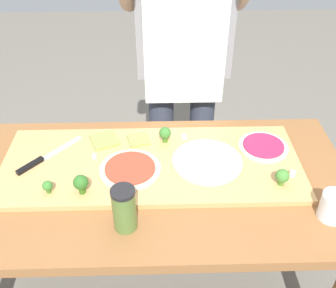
{
  "coord_description": "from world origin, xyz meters",
  "views": [
    {
      "loc": [
        0.06,
        -1.04,
        1.7
      ],
      "look_at": [
        0.09,
        0.1,
        0.82
      ],
      "focal_mm": 41.64,
      "sensor_mm": 36.0,
      "label": 1
    }
  ],
  "objects": [
    {
      "name": "chefs_knife",
      "position": [
        -0.39,
        0.09,
        0.77
      ],
      "size": [
        0.21,
        0.23,
        0.02
      ],
      "color": "#B7BABF",
      "rests_on": "cutting_board"
    },
    {
      "name": "cheese_crumble_c",
      "position": [
        0.53,
        -0.02,
        0.77
      ],
      "size": [
        0.03,
        0.03,
        0.02
      ],
      "primitive_type": "cube",
      "rotation": [
        0.0,
        0.0,
        1.07
      ],
      "color": "white",
      "rests_on": "cutting_board"
    },
    {
      "name": "broccoli_floret_front_mid",
      "position": [
        -0.32,
        -0.08,
        0.79
      ],
      "size": [
        0.04,
        0.04,
        0.05
      ],
      "color": "#3F7220",
      "rests_on": "cutting_board"
    },
    {
      "name": "pizza_slice_center",
      "position": [
        -0.03,
        0.2,
        0.77
      ],
      "size": [
        0.09,
        0.09,
        0.01
      ],
      "primitive_type": "cube",
      "rotation": [
        0.0,
        0.0,
        0.23
      ],
      "color": "#899E4C",
      "rests_on": "cutting_board"
    },
    {
      "name": "pizza_whole_beet_magenta",
      "position": [
        0.46,
        0.14,
        0.77
      ],
      "size": [
        0.19,
        0.19,
        0.02
      ],
      "color": "beige",
      "rests_on": "cutting_board"
    },
    {
      "name": "cheese_crumble_a",
      "position": [
        0.15,
        0.21,
        0.77
      ],
      "size": [
        0.02,
        0.02,
        0.02
      ],
      "primitive_type": "cube",
      "rotation": [
        0.0,
        0.0,
        0.14
      ],
      "color": "white",
      "rests_on": "cutting_board"
    },
    {
      "name": "broccoli_floret_center_left",
      "position": [
        0.48,
        -0.06,
        0.8
      ],
      "size": [
        0.05,
        0.05,
        0.06
      ],
      "color": "#487A23",
      "rests_on": "cutting_board"
    },
    {
      "name": "pizza_whole_tomato_red",
      "position": [
        -0.05,
        0.02,
        0.77
      ],
      "size": [
        0.22,
        0.22,
        0.02
      ],
      "color": "beige",
      "rests_on": "cutting_board"
    },
    {
      "name": "broccoli_floret_front_right",
      "position": [
        0.08,
        0.2,
        0.8
      ],
      "size": [
        0.05,
        0.05,
        0.07
      ],
      "color": "#3F7220",
      "rests_on": "cutting_board"
    },
    {
      "name": "sauce_jar",
      "position": [
        -0.06,
        -0.22,
        0.82
      ],
      "size": [
        0.08,
        0.08,
        0.16
      ],
      "color": "#517033",
      "rests_on": "prep_table"
    },
    {
      "name": "cheese_crumble_b",
      "position": [
        -0.19,
        0.1,
        0.77
      ],
      "size": [
        0.02,
        0.02,
        0.02
      ],
      "primitive_type": "cube",
      "rotation": [
        0.0,
        0.0,
        0.03
      ],
      "color": "silver",
      "rests_on": "cutting_board"
    },
    {
      "name": "cutting_board",
      "position": [
        0.02,
        0.07,
        0.75
      ],
      "size": [
        1.11,
        0.44,
        0.02
      ],
      "primitive_type": "cube",
      "color": "tan",
      "rests_on": "prep_table"
    },
    {
      "name": "broccoli_floret_center_right",
      "position": [
        -0.21,
        -0.09,
        0.81
      ],
      "size": [
        0.05,
        0.05,
        0.07
      ],
      "color": "#366618",
      "rests_on": "cutting_board"
    },
    {
      "name": "prep_table",
      "position": [
        0.0,
        0.0,
        0.63
      ],
      "size": [
        1.51,
        0.74,
        0.74
      ],
      "color": "brown",
      "rests_on": "ground"
    },
    {
      "name": "cook_center",
      "position": [
        0.17,
        0.55,
        1.0
      ],
      "size": [
        0.54,
        0.39,
        1.67
      ],
      "color": "#333847",
      "rests_on": "ground"
    },
    {
      "name": "pizza_slice_far_right",
      "position": [
        -0.16,
        0.2,
        0.77
      ],
      "size": [
        0.13,
        0.13,
        0.01
      ],
      "primitive_type": "cube",
      "rotation": [
        0.0,
        0.0,
        0.39
      ],
      "color": "#899E4C",
      "rests_on": "cutting_board"
    },
    {
      "name": "pizza_whole_cheese_artichoke",
      "position": [
        0.23,
        0.06,
        0.77
      ],
      "size": [
        0.26,
        0.26,
        0.02
      ],
      "color": "beige",
      "rests_on": "cutting_board"
    },
    {
      "name": "flour_cup",
      "position": [
        0.61,
        -0.2,
        0.78
      ],
      "size": [
        0.09,
        0.09,
        0.09
      ],
      "color": "white",
      "rests_on": "prep_table"
    }
  ]
}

